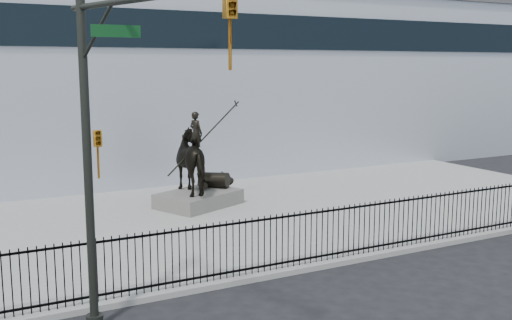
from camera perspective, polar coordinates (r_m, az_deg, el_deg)
name	(u,v)px	position (r m, az deg, el deg)	size (l,w,h in m)	color
ground	(366,277)	(16.22, 10.45, -10.91)	(120.00, 120.00, 0.00)	black
plaza	(246,215)	(21.87, -0.98, -5.29)	(30.00, 12.00, 0.15)	gray
building	(138,83)	(33.32, -11.20, 7.19)	(44.00, 14.00, 9.00)	#B2B7C2
picket_fence	(339,232)	(16.89, 7.90, -6.81)	(22.10, 0.10, 1.50)	black
statue_plinth	(199,199)	(23.00, -5.48, -3.71)	(2.97, 2.04, 0.56)	#575550
equestrian_statue	(199,161)	(22.76, -5.44, -0.13)	(3.51, 2.96, 3.23)	black
traffic_signal_left	(109,143)	(11.72, -13.81, 1.60)	(1.52, 4.84, 7.00)	black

